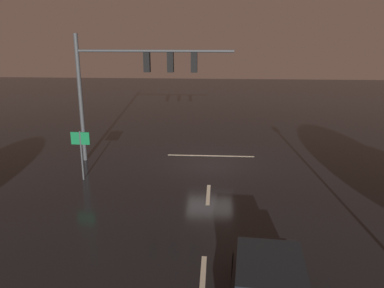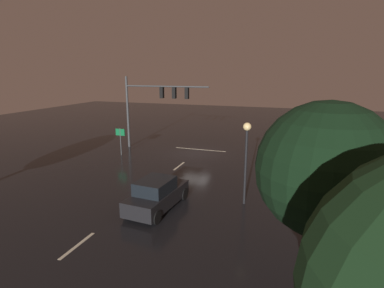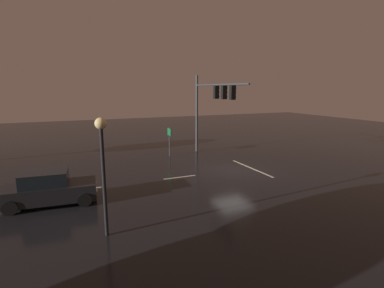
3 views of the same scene
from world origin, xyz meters
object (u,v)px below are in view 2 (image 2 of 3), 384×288
object	(u,v)px
traffic_signal_assembly	(155,99)
tree_left_near	(325,170)
car_approaching	(157,195)
route_sign	(120,136)
street_lamp_left_kerb	(246,147)

from	to	relation	value
traffic_signal_assembly	tree_left_near	bearing A→B (deg)	129.34
tree_left_near	car_approaching	bearing A→B (deg)	-30.14
car_approaching	route_sign	distance (m)	11.89
car_approaching	tree_left_near	distance (m)	9.66
street_lamp_left_kerb	traffic_signal_assembly	bearing A→B (deg)	-44.02
traffic_signal_assembly	street_lamp_left_kerb	size ratio (longest dim) A/B	1.78
street_lamp_left_kerb	route_sign	xyz separation A→B (m)	(12.14, -6.78, -1.53)
traffic_signal_assembly	street_lamp_left_kerb	world-z (taller)	traffic_signal_assembly
car_approaching	tree_left_near	bearing A→B (deg)	149.86
traffic_signal_assembly	street_lamp_left_kerb	xyz separation A→B (m)	(-10.08, 9.74, -1.50)
street_lamp_left_kerb	route_sign	world-z (taller)	street_lamp_left_kerb
tree_left_near	street_lamp_left_kerb	bearing A→B (deg)	-63.21
traffic_signal_assembly	route_sign	bearing A→B (deg)	55.28
traffic_signal_assembly	route_sign	xyz separation A→B (m)	(2.05, 2.96, -3.02)
car_approaching	tree_left_near	world-z (taller)	tree_left_near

